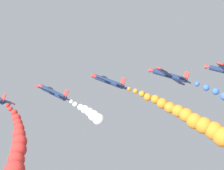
{
  "coord_description": "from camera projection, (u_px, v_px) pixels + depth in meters",
  "views": [
    {
      "loc": [
        -44.43,
        -54.44,
        128.97
      ],
      "look_at": [
        0.0,
        0.0,
        106.9
      ],
      "focal_mm": 55.58,
      "sensor_mm": 36.0,
      "label": 1
    }
  ],
  "objects": [
    {
      "name": "smoke_trail_right_inner",
      "position": [
        205.0,
        126.0,
        59.86
      ],
      "size": [
        6.61,
        23.34,
        7.13
      ],
      "color": "orange"
    },
    {
      "name": "airplane_left_inner",
      "position": [
        53.0,
        92.0,
        73.04
      ],
      "size": [
        8.31,
        10.35,
        5.34
      ],
      "rotation": [
        0.0,
        0.55,
        0.0
      ],
      "color": "navy"
    },
    {
      "name": "smoke_trail_lead",
      "position": [
        16.0,
        154.0,
        53.49
      ],
      "size": [
        11.79,
        24.97,
        4.39
      ],
      "color": "red"
    },
    {
      "name": "airplane_right_inner",
      "position": [
        108.0,
        81.0,
        74.23
      ],
      "size": [
        8.65,
        10.35,
        4.73
      ],
      "rotation": [
        0.0,
        0.48,
        0.0
      ],
      "color": "navy"
    },
    {
      "name": "smoke_trail_left_inner",
      "position": [
        91.0,
        114.0,
        61.6
      ],
      "size": [
        2.8,
        12.08,
        2.05
      ],
      "color": "white"
    },
    {
      "name": "airplane_left_outer",
      "position": [
        169.0,
        75.0,
        74.11
      ],
      "size": [
        8.29,
        10.35,
        5.39
      ],
      "rotation": [
        0.0,
        0.56,
        0.0
      ],
      "color": "navy"
    }
  ]
}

